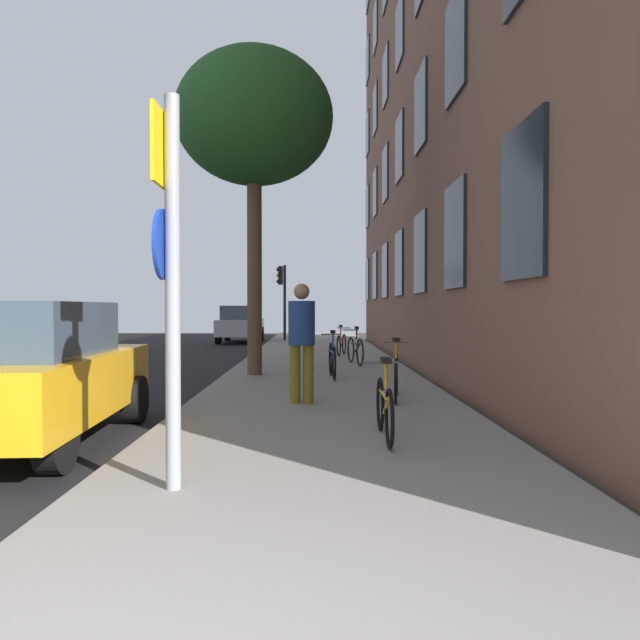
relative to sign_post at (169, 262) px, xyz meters
The scene contains 14 objects.
ground_plane 12.24m from the sign_post, 100.45° to the left, with size 41.80×41.80×0.00m, color #332D28.
road_asphalt 12.78m from the sign_post, 109.86° to the left, with size 7.00×38.00×0.01m, color black.
sidewalk 12.10m from the sign_post, 83.72° to the left, with size 4.20×38.00×0.12m, color gray.
sign_post is the anchor object (origin of this frame).
traffic_light 22.39m from the sign_post, 90.56° to the left, with size 0.43×0.24×3.28m.
tree_near 9.26m from the sign_post, 90.83° to the left, with size 3.38×3.38×6.95m.
bicycle_0 3.06m from the sign_post, 44.28° to the left, with size 0.42×1.59×0.91m.
bicycle_1 5.64m from the sign_post, 63.34° to the left, with size 0.44×1.77×0.98m.
bicycle_2 8.15m from the sign_post, 79.00° to the left, with size 0.42×1.66×0.98m.
bicycle_3 11.19m from the sign_post, 78.54° to the left, with size 0.45×1.64×0.96m.
bicycle_4 14.09m from the sign_post, 81.86° to the left, with size 0.49×1.60×0.92m.
pedestrian_0 4.66m from the sign_post, 77.90° to the left, with size 0.57×0.57×1.81m.
car_0 3.14m from the sign_post, 134.49° to the left, with size 1.95×4.11×1.62m.
car_1 22.94m from the sign_post, 95.22° to the left, with size 1.79×4.48×1.62m.
Camera 1 is at (0.93, -1.87, 1.57)m, focal length 35.23 mm.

